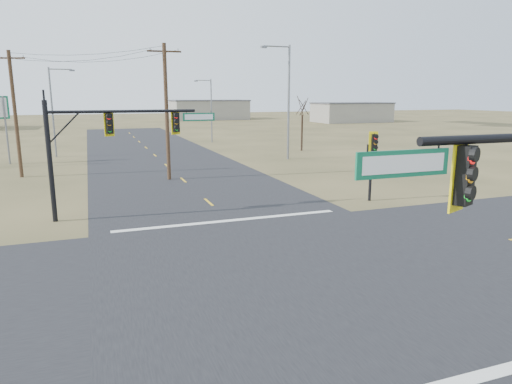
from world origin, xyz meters
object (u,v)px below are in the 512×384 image
bare_tree_c (302,105)px  streetlight_b (210,107)px  mast_arm_far (114,133)px  pedestal_signal_ne (373,150)px  utility_pole_near (167,111)px  streetlight_c (54,107)px  utility_pole_far (15,113)px  streetlight_a (286,96)px

bare_tree_c → streetlight_b: bearing=120.1°
mast_arm_far → pedestal_signal_ne: mast_arm_far is taller
utility_pole_near → streetlight_c: utility_pole_near is taller
utility_pole_far → streetlight_b: 30.63m
pedestal_signal_ne → streetlight_b: 38.98m
pedestal_signal_ne → bare_tree_c: size_ratio=0.64×
streetlight_b → bare_tree_c: streetlight_b is taller
pedestal_signal_ne → bare_tree_c: 26.77m
utility_pole_far → streetlight_b: (21.37, 21.94, -0.24)m
utility_pole_near → utility_pole_far: (-11.01, 5.22, -0.19)m
mast_arm_far → bare_tree_c: size_ratio=1.30×
pedestal_signal_ne → streetlight_b: (-0.20, 38.94, 1.69)m
bare_tree_c → streetlight_c: bearing=172.1°
mast_arm_far → streetlight_b: (14.77, 37.27, 0.34)m
streetlight_a → streetlight_c: streetlight_a is taller
streetlight_a → streetlight_c: (-22.20, 9.98, -1.14)m
streetlight_b → bare_tree_c: 15.42m
bare_tree_c → utility_pole_far: bearing=-163.5°
streetlight_b → bare_tree_c: (7.73, -13.34, 0.44)m
mast_arm_far → bare_tree_c: bare_tree_c is taller
utility_pole_far → pedestal_signal_ne: bearing=-38.2°
utility_pole_near → streetlight_b: utility_pole_near is taller
streetlight_a → streetlight_c: bearing=139.3°
utility_pole_near → streetlight_c: size_ratio=1.10×
mast_arm_far → streetlight_b: streetlight_b is taller
mast_arm_far → streetlight_a: 25.11m
utility_pole_far → bare_tree_c: (29.10, 8.61, 0.20)m
mast_arm_far → utility_pole_far: size_ratio=0.89×
mast_arm_far → streetlight_c: streetlight_c is taller
pedestal_signal_ne → streetlight_c: size_ratio=0.47×
mast_arm_far → utility_pole_far: bearing=88.8°
pedestal_signal_ne → utility_pole_far: size_ratio=0.44×
utility_pole_near → streetlight_b: (10.36, 27.17, -0.43)m
streetlight_c → bare_tree_c: (27.00, -3.76, 0.07)m
mast_arm_far → utility_pole_near: bearing=41.9°
streetlight_c → bare_tree_c: bearing=-32.8°
utility_pole_far → bare_tree_c: utility_pole_far is taller
mast_arm_far → streetlight_a: bearing=20.6°
pedestal_signal_ne → utility_pole_far: 27.53m
pedestal_signal_ne → streetlight_a: (2.72, 19.38, 3.20)m
utility_pole_near → utility_pole_far: utility_pole_near is taller
pedestal_signal_ne → streetlight_a: 19.83m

